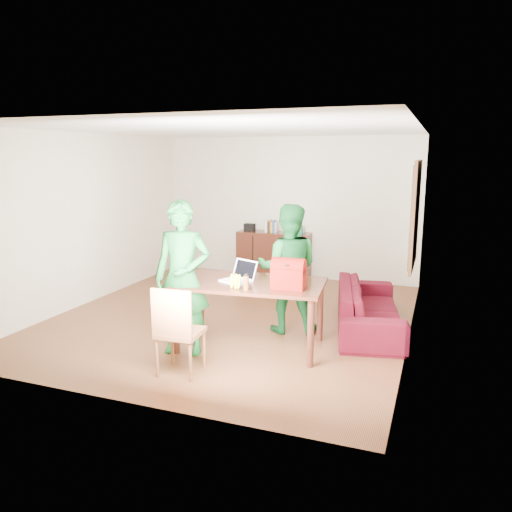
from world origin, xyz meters
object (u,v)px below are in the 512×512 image
at_px(person_near, 183,278).
at_px(person_far, 288,269).
at_px(table, 250,290).
at_px(bottle, 246,282).
at_px(chair, 180,348).
at_px(laptop, 236,278).
at_px(sofa, 369,307).
at_px(red_bag, 289,276).

height_order(person_near, person_far, person_near).
height_order(table, bottle, bottle).
height_order(table, person_near, person_near).
bearing_deg(bottle, chair, -130.14).
relative_size(person_near, bottle, 9.83).
bearing_deg(laptop, bottle, -26.93).
relative_size(person_near, laptop, 4.33).
xyz_separation_m(person_far, sofa, (1.03, 0.46, -0.56)).
bearing_deg(person_near, red_bag, 3.56).
xyz_separation_m(chair, red_bag, (0.96, 0.87, 0.69)).
bearing_deg(person_near, sofa, 28.25).
xyz_separation_m(person_near, red_bag, (1.21, 0.32, 0.05)).
bearing_deg(laptop, sofa, 63.58).
height_order(red_bag, sofa, red_bag).
bearing_deg(chair, bottle, 46.32).
distance_m(chair, sofa, 2.78).
relative_size(chair, sofa, 0.48).
bearing_deg(person_far, sofa, -169.37).
bearing_deg(red_bag, chair, -138.95).
relative_size(chair, bottle, 5.30).
relative_size(person_far, laptop, 4.04).
bearing_deg(bottle, person_near, -174.30).
bearing_deg(table, person_near, -153.56).
bearing_deg(chair, sofa, 48.09).
relative_size(table, person_near, 1.01).
distance_m(table, laptop, 0.24).
distance_m(person_far, bottle, 1.11).
height_order(chair, red_bag, red_bag).
relative_size(chair, person_near, 0.54).
xyz_separation_m(table, bottle, (0.09, -0.36, 0.20)).
bearing_deg(sofa, person_far, 103.03).
relative_size(table, sofa, 0.90).
bearing_deg(person_far, laptop, 47.74).
distance_m(table, chair, 1.17).
distance_m(person_near, red_bag, 1.26).
bearing_deg(red_bag, laptop, 174.04).
relative_size(chair, person_far, 0.58).
distance_m(table, person_near, 0.84).
relative_size(chair, laptop, 2.33).
bearing_deg(table, red_bag, -18.83).
bearing_deg(sofa, laptop, 119.40).
bearing_deg(chair, red_bag, 38.58).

